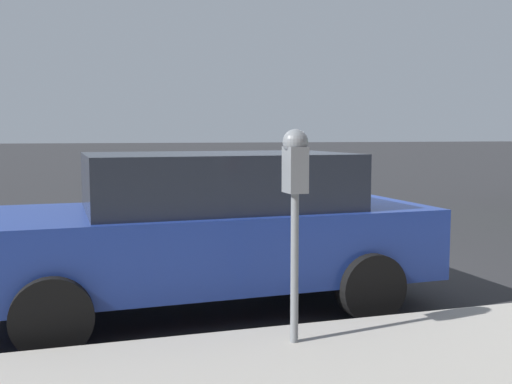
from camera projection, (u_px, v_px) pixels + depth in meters
The scene contains 3 objects.
ground_plane at pixel (277, 278), 7.23m from camera, with size 220.00×220.00×0.00m, color #2B2B2D.
parking_meter at pixel (295, 180), 4.40m from camera, with size 0.21×0.19×1.60m.
car_blue at pixel (205, 228), 5.90m from camera, with size 2.09×4.57×1.55m.
Camera 1 is at (-6.71, 2.31, 1.74)m, focal length 42.00 mm.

